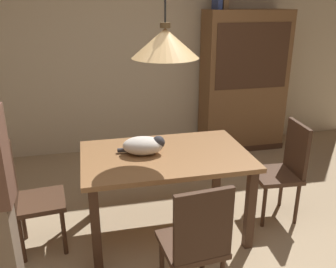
% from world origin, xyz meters
% --- Properties ---
extents(back_wall, '(6.40, 0.10, 2.90)m').
position_xyz_m(back_wall, '(0.00, 2.65, 1.45)').
color(back_wall, beige).
rests_on(back_wall, ground).
extents(dining_table, '(1.40, 0.90, 0.75)m').
position_xyz_m(dining_table, '(-0.11, 0.59, 0.65)').
color(dining_table, olive).
rests_on(dining_table, ground).
extents(chair_right_side, '(0.42, 0.42, 0.93)m').
position_xyz_m(chair_right_side, '(1.02, 0.59, 0.51)').
color(chair_right_side, '#472D1E').
rests_on(chair_right_side, ground).
extents(chair_left_side, '(0.44, 0.44, 0.93)m').
position_xyz_m(chair_left_side, '(-1.24, 0.58, 0.51)').
color(chair_left_side, '#472D1E').
rests_on(chair_left_side, ground).
extents(chair_near_front, '(0.44, 0.44, 0.93)m').
position_xyz_m(chair_near_front, '(-0.10, -0.29, 0.51)').
color(chair_near_front, '#472D1E').
rests_on(chair_near_front, ground).
extents(cat_sleeping, '(0.40, 0.28, 0.16)m').
position_xyz_m(cat_sleeping, '(-0.28, 0.63, 0.83)').
color(cat_sleeping, silver).
rests_on(cat_sleeping, dining_table).
extents(pendant_lamp, '(0.52, 0.52, 1.30)m').
position_xyz_m(pendant_lamp, '(-0.11, 0.59, 1.66)').
color(pendant_lamp, '#E5B775').
extents(hutch_bookcase, '(1.12, 0.45, 1.85)m').
position_xyz_m(hutch_bookcase, '(1.34, 2.32, 0.89)').
color(hutch_bookcase, brown).
rests_on(hutch_bookcase, ground).
extents(book_brown_thick, '(0.06, 0.24, 0.22)m').
position_xyz_m(book_brown_thick, '(0.99, 2.32, 1.96)').
color(book_brown_thick, brown).
rests_on(book_brown_thick, hutch_bookcase).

